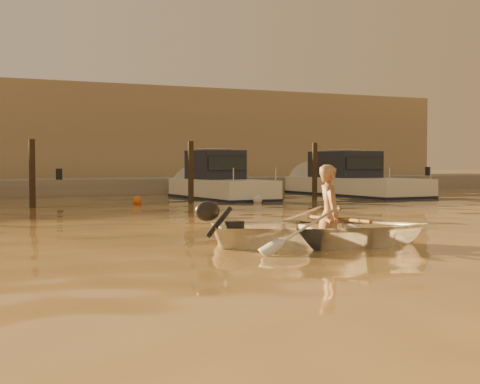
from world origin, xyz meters
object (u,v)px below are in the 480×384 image
dinghy (323,230)px  moored_boat_4 (221,181)px  person (330,214)px  moored_boat_5 (355,180)px

dinghy → moored_boat_4: 14.80m
person → moored_boat_5: moored_boat_5 is taller
person → moored_boat_4: bearing=1.0°
dinghy → person: person is taller
person → moored_boat_4: size_ratio=0.26×
person → moored_boat_4: moored_boat_4 is taller
dinghy → person: bearing=-90.0°
dinghy → moored_boat_4: size_ratio=0.58×
moored_boat_5 → dinghy: bearing=-127.3°
dinghy → moored_boat_4: moored_boat_4 is taller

